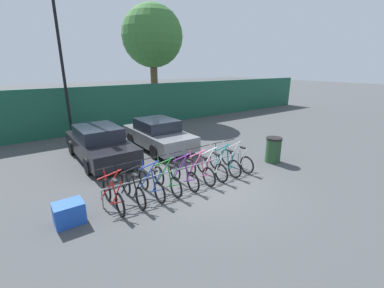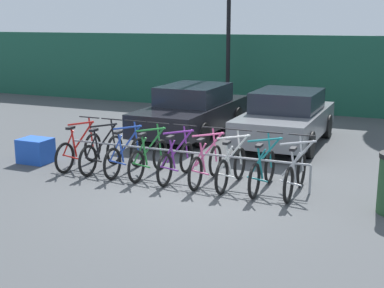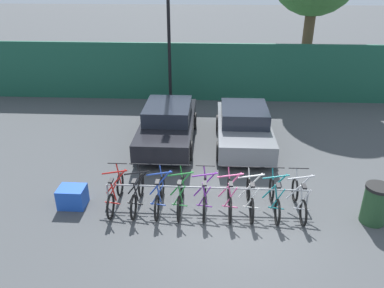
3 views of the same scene
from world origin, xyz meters
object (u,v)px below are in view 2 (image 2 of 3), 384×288
object	(u,v)px
bicycle_blue	(126,156)
bicycle_purple	(176,161)
car_black	(193,110)
car_grey	(286,118)
bicycle_teal	(262,171)
bicycle_black	(102,153)
bicycle_green	(149,158)
bicycle_red	(79,150)
bike_rack	(181,154)
cargo_crate	(36,151)
bicycle_white	(231,167)
bicycle_silver	(295,175)
bicycle_pink	(206,165)

from	to	relation	value
bicycle_blue	bicycle_purple	world-z (taller)	same
car_black	car_grey	distance (m)	2.70
bicycle_blue	bicycle_teal	distance (m)	2.98
bicycle_black	bicycle_purple	world-z (taller)	same
bicycle_teal	car_black	xyz separation A→B (m)	(-3.23, 4.15, 0.32)
bicycle_blue	bicycle_green	size ratio (longest dim) A/B	1.00
bicycle_red	car_black	bearing A→B (deg)	77.46
bike_rack	bicycle_blue	world-z (taller)	bicycle_blue
cargo_crate	bicycle_purple	bearing A→B (deg)	1.08
bicycle_black	cargo_crate	world-z (taller)	bicycle_black
bike_rack	bicycle_white	xyz separation A→B (m)	(1.14, -0.15, -0.12)
bicycle_teal	bicycle_silver	world-z (taller)	same
bicycle_white	car_grey	xyz separation A→B (m)	(0.09, 4.03, 0.31)
car_black	bicycle_red	bearing A→B (deg)	-102.54
bicycle_black	bicycle_silver	world-z (taller)	same
bicycle_green	cargo_crate	xyz separation A→B (m)	(-2.87, -0.07, -0.10)
bicycle_black	bicycle_green	xyz separation A→B (m)	(1.14, 0.00, 0.00)
bicycle_blue	bicycle_teal	bearing A→B (deg)	-2.93
bike_rack	bicycle_red	bearing A→B (deg)	-176.44
bicycle_purple	car_grey	xyz separation A→B (m)	(1.27, 4.03, 0.31)
bicycle_teal	bicycle_red	bearing A→B (deg)	-178.67
bike_rack	bicycle_blue	bearing A→B (deg)	-173.05
bicycle_white	bicycle_purple	bearing A→B (deg)	-178.07
bike_rack	bicycle_silver	world-z (taller)	bicycle_silver
bicycle_teal	cargo_crate	bearing A→B (deg)	-177.96
bicycle_blue	bicycle_teal	world-z (taller)	same
bicycle_pink	car_black	xyz separation A→B (m)	(-2.07, 4.15, 0.32)
bicycle_pink	car_grey	world-z (taller)	car_grey
bike_rack	car_black	size ratio (longest dim) A/B	1.16
bicycle_pink	cargo_crate	bearing A→B (deg)	-177.00
bicycle_red	car_grey	xyz separation A→B (m)	(3.62, 4.03, 0.31)
bicycle_white	cargo_crate	distance (m)	4.68
bicycle_silver	car_grey	xyz separation A→B (m)	(-1.16, 4.03, 0.31)
bicycle_green	car_grey	bearing A→B (deg)	66.66
bicycle_purple	bicycle_silver	bearing A→B (deg)	1.12
bicycle_white	car_black	xyz separation A→B (m)	(-2.61, 4.15, 0.32)
bike_rack	cargo_crate	size ratio (longest dim) A/B	7.61
bicycle_red	cargo_crate	xyz separation A→B (m)	(-1.14, -0.07, -0.10)
bicycle_silver	bicycle_black	bearing A→B (deg)	176.92
bicycle_purple	car_black	distance (m)	4.40
bicycle_purple	car_grey	bearing A→B (deg)	73.63
bicycle_purple	bicycle_pink	bearing A→B (deg)	1.12
car_grey	cargo_crate	size ratio (longest dim) A/B	6.01
bicycle_blue	bicycle_pink	bearing A→B (deg)	-2.93
bike_rack	car_black	xyz separation A→B (m)	(-1.47, 4.00, 0.19)
bicycle_white	bicycle_silver	size ratio (longest dim) A/B	1.00
car_grey	bicycle_teal	bearing A→B (deg)	-82.42
bike_rack	bicycle_silver	xyz separation A→B (m)	(2.39, -0.15, -0.12)
bicycle_black	cargo_crate	xyz separation A→B (m)	(-1.73, -0.07, -0.10)
bicycle_green	car_grey	distance (m)	4.46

